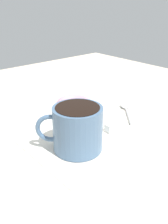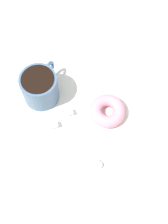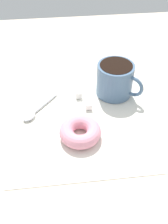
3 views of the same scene
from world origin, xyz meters
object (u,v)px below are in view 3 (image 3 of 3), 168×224
object	(u,v)px
spoon	(34,113)
donut	(80,132)
sugar_cube_extra	(89,106)
sugar_cube	(79,94)
coffee_cup	(115,79)

from	to	relation	value
spoon	donut	bearing A→B (deg)	50.77
donut	sugar_cube_extra	xyz separation A→B (cm)	(-9.28, 3.14, -0.79)
sugar_cube	spoon	bearing A→B (deg)	-66.03
coffee_cup	sugar_cube_extra	bearing A→B (deg)	-55.65
donut	sugar_cube	distance (cm)	14.14
coffee_cup	donut	xyz separation A→B (cm)	(14.61, -10.93, -2.96)
donut	sugar_cube	world-z (taller)	donut
donut	spoon	bearing A→B (deg)	-129.23
coffee_cup	sugar_cube_extra	size ratio (longest dim) A/B	6.75
sugar_cube	sugar_cube_extra	size ratio (longest dim) A/B	1.02
donut	sugar_cube_extra	world-z (taller)	donut
spoon	sugar_cube	size ratio (longest dim) A/B	5.99
spoon	sugar_cube_extra	size ratio (longest dim) A/B	6.11
spoon	sugar_cube	bearing A→B (deg)	113.97
coffee_cup	donut	world-z (taller)	coffee_cup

